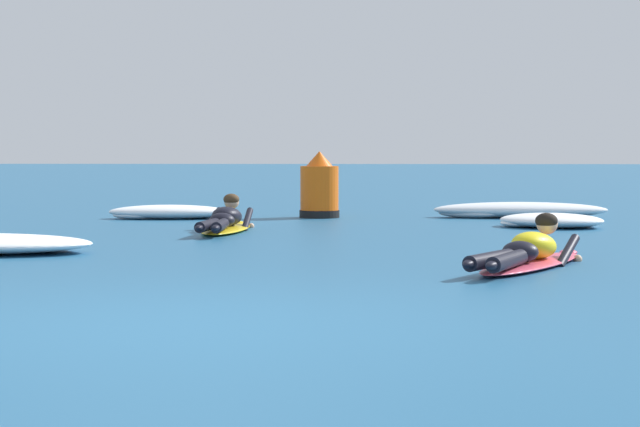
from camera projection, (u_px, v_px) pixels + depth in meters
name	position (u px, v px, depth m)	size (l,w,h in m)	color
ground_plane	(293.00, 222.00, 17.31)	(120.00, 120.00, 0.00)	#235B84
surfer_near	(529.00, 253.00, 10.70)	(1.55, 2.52, 0.53)	#E54C66
surfer_far	(225.00, 222.00, 15.25)	(0.66, 2.50, 0.54)	yellow
whitewater_mid_left	(552.00, 221.00, 16.10)	(1.77, 1.57, 0.20)	white
whitewater_back	(169.00, 212.00, 18.04)	(1.93, 0.79, 0.22)	white
whitewater_far_band	(521.00, 210.00, 18.32)	(2.79, 0.92, 0.25)	white
channel_marker_buoy	(319.00, 191.00, 18.35)	(0.65, 0.65, 1.07)	#EA5B0F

